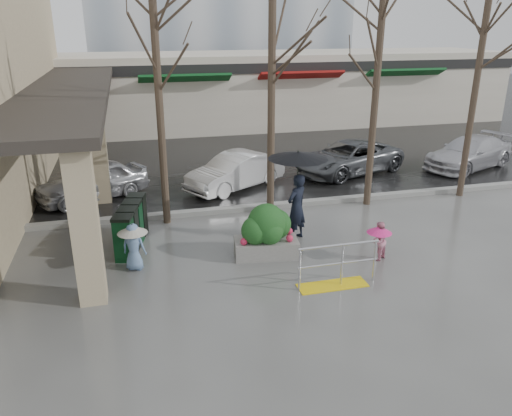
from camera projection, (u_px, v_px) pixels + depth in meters
name	position (u px, v px, depth m)	size (l,w,h in m)	color
ground	(263.00, 269.00, 12.09)	(120.00, 120.00, 0.00)	#51514F
street_asphalt	(174.00, 115.00, 32.06)	(120.00, 36.00, 0.01)	black
curb	(230.00, 209.00, 15.70)	(120.00, 0.30, 0.15)	gray
canopy_slab	(67.00, 84.00, 16.97)	(2.80, 18.00, 0.25)	#2D2823
pillar_front	(85.00, 225.00, 10.12)	(0.55, 0.55, 3.50)	tan
pillar_back	(98.00, 150.00, 16.02)	(0.55, 0.55, 3.50)	tan
storefront_row	(215.00, 90.00, 28.16)	(34.00, 6.74, 4.00)	beige
handrail	(336.00, 271.00, 11.19)	(1.90, 0.50, 1.03)	yellow
tree_west	(155.00, 43.00, 13.12)	(3.20, 3.20, 6.80)	#382B21
tree_midwest	(272.00, 37.00, 13.81)	(3.20, 3.20, 7.00)	#382B21
tree_mideast	(379.00, 49.00, 14.71)	(3.20, 3.20, 6.50)	#382B21
tree_east	(484.00, 30.00, 15.34)	(3.20, 3.20, 7.20)	#382B21
woman	(297.00, 184.00, 13.24)	(1.59, 1.59, 2.49)	black
child_pink	(379.00, 238.00, 12.37)	(0.63, 0.63, 1.00)	pink
child_blue	(133.00, 242.00, 11.83)	(0.72, 0.72, 1.17)	#6587B4
planter	(266.00, 231.00, 12.55)	(1.70, 1.01, 1.40)	gray
news_boxes	(131.00, 226.00, 13.11)	(0.95, 2.15, 1.17)	#0C3518
car_a	(92.00, 181.00, 16.67)	(1.49, 3.70, 1.26)	#BABBC0
car_b	(235.00, 171.00, 17.73)	(1.33, 3.82, 1.26)	silver
car_c	(349.00, 157.00, 19.55)	(2.09, 4.53, 1.26)	#54575B
car_d	(469.00, 153.00, 20.27)	(1.77, 4.34, 1.26)	silver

